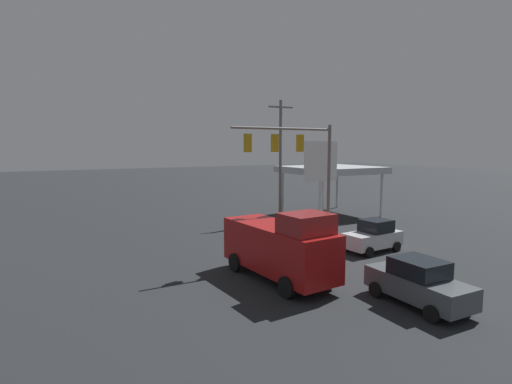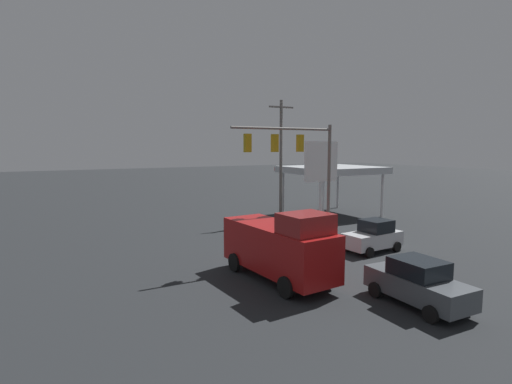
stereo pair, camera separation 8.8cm
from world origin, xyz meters
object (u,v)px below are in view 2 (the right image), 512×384
at_px(delivery_truck, 280,246).
at_px(sedan_waiting, 418,283).
at_px(price_sign, 321,165).
at_px(hatchback_crossing, 373,236).
at_px(utility_pole, 281,158).
at_px(traffic_signal_assembly, 297,159).

distance_m(delivery_truck, sedan_waiting, 6.34).
height_order(delivery_truck, sedan_waiting, delivery_truck).
bearing_deg(sedan_waiting, delivery_truck, -146.33).
xyz_separation_m(price_sign, delivery_truck, (8.86, 8.22, -3.38)).
bearing_deg(sedan_waiting, price_sign, 159.47).
bearing_deg(hatchback_crossing, utility_pole, -96.78).
bearing_deg(delivery_truck, traffic_signal_assembly, 131.55).
distance_m(price_sign, hatchback_crossing, 7.70).
distance_m(price_sign, sedan_waiting, 15.20).
xyz_separation_m(hatchback_crossing, sedan_waiting, (4.66, 7.11, 0.00)).
bearing_deg(delivery_truck, price_sign, 128.80).
bearing_deg(utility_pole, price_sign, 92.61).
relative_size(delivery_truck, hatchback_crossing, 1.78).
bearing_deg(delivery_truck, sedan_waiting, 27.98).
height_order(utility_pole, hatchback_crossing, utility_pole).
relative_size(utility_pole, delivery_truck, 1.51).
bearing_deg(utility_pole, traffic_signal_assembly, 62.34).
height_order(traffic_signal_assembly, utility_pole, utility_pole).
distance_m(traffic_signal_assembly, utility_pole, 11.54).
bearing_deg(utility_pole, delivery_truck, 57.54).
bearing_deg(price_sign, traffic_signal_assembly, 41.12).
xyz_separation_m(traffic_signal_assembly, price_sign, (-5.60, -4.89, -0.71)).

